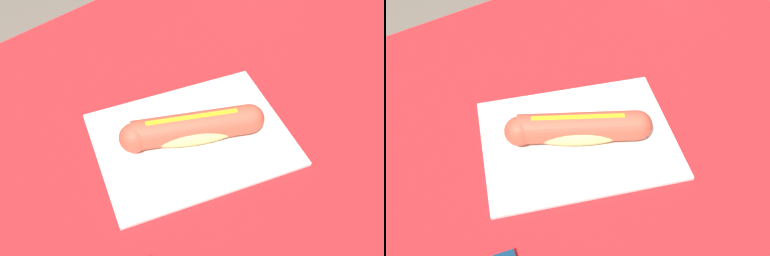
{
  "view_description": "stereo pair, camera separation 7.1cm",
  "coord_description": "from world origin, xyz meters",
  "views": [
    {
      "loc": [
        -0.29,
        -0.39,
        1.28
      ],
      "look_at": [
        0.03,
        -0.04,
        0.75
      ],
      "focal_mm": 42.58,
      "sensor_mm": 36.0,
      "label": 1
    },
    {
      "loc": [
        -0.23,
        -0.44,
        1.28
      ],
      "look_at": [
        0.03,
        -0.04,
        0.75
      ],
      "focal_mm": 42.58,
      "sensor_mm": 36.0,
      "label": 2
    }
  ],
  "objects": [
    {
      "name": "dining_table",
      "position": [
        0.0,
        0.0,
        0.6
      ],
      "size": [
        1.24,
        0.8,
        0.72
      ],
      "color": "brown",
      "rests_on": "ground"
    },
    {
      "name": "paper_wrapper",
      "position": [
        0.03,
        -0.04,
        0.73
      ],
      "size": [
        0.36,
        0.32,
        0.01
      ],
      "primitive_type": "cube",
      "rotation": [
        0.0,
        0.0,
        -0.36
      ],
      "color": "white",
      "rests_on": "dining_table"
    },
    {
      "name": "hot_dog",
      "position": [
        0.03,
        -0.04,
        0.75
      ],
      "size": [
        0.21,
        0.14,
        0.05
      ],
      "color": "#E5BC75",
      "rests_on": "paper_wrapper"
    }
  ]
}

